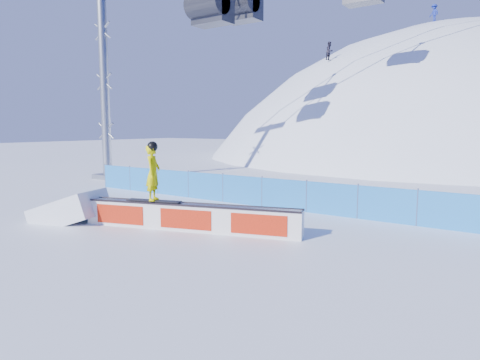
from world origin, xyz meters
The scene contains 7 objects.
ground centered at (0.00, 0.00, 0.00)m, with size 160.00×160.00×0.00m, color white.
snow_hill centered at (0.00, 42.00, -18.00)m, with size 64.00×64.00×64.00m.
safety_fence centered at (0.00, 4.50, 0.60)m, with size 22.05×0.05×1.30m.
rail_box centered at (-0.74, -0.26, 0.43)m, with size 7.05×2.60×0.87m.
snow_ramp centered at (-5.06, -1.58, 0.00)m, with size 2.32×1.55×0.87m, color white, non-canonical shape.
snowboarder centered at (-1.91, -0.61, 1.81)m, with size 1.86×0.86×1.93m.
distant_skiers centered at (1.67, 31.29, 11.56)m, with size 22.66×9.99×6.44m.
Camera 1 is at (8.14, -10.12, 3.25)m, focal length 32.00 mm.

